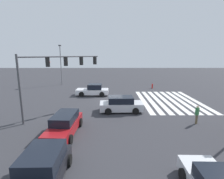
{
  "coord_description": "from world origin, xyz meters",
  "views": [
    {
      "loc": [
        -21.73,
        0.08,
        5.9
      ],
      "look_at": [
        0.0,
        0.0,
        1.48
      ],
      "focal_mm": 28.0,
      "sensor_mm": 36.0,
      "label": 1
    }
  ],
  "objects_px": {
    "car_3": "(41,169)",
    "car_0": "(93,90)",
    "pedestrian": "(197,114)",
    "fire_hydrant": "(152,86)",
    "car_4": "(121,104)",
    "traffic_signal_mast": "(57,69)",
    "street_light_pole_b": "(61,61)",
    "car_2": "(65,125)"
  },
  "relations": [
    {
      "from": "fire_hydrant",
      "to": "car_2",
      "type": "bearing_deg",
      "value": 148.92
    },
    {
      "from": "car_4",
      "to": "pedestrian",
      "type": "relative_size",
      "value": 2.75
    },
    {
      "from": "car_3",
      "to": "car_4",
      "type": "relative_size",
      "value": 0.99
    },
    {
      "from": "car_0",
      "to": "car_4",
      "type": "distance_m",
      "value": 8.25
    },
    {
      "from": "car_0",
      "to": "fire_hydrant",
      "type": "relative_size",
      "value": 5.4
    },
    {
      "from": "car_0",
      "to": "car_4",
      "type": "bearing_deg",
      "value": 116.95
    },
    {
      "from": "car_4",
      "to": "traffic_signal_mast",
      "type": "bearing_deg",
      "value": -172.4
    },
    {
      "from": "fire_hydrant",
      "to": "traffic_signal_mast",
      "type": "bearing_deg",
      "value": 137.63
    },
    {
      "from": "pedestrian",
      "to": "car_4",
      "type": "bearing_deg",
      "value": 18.44
    },
    {
      "from": "car_2",
      "to": "pedestrian",
      "type": "relative_size",
      "value": 3.06
    },
    {
      "from": "car_2",
      "to": "car_0",
      "type": "bearing_deg",
      "value": 179.04
    },
    {
      "from": "car_2",
      "to": "street_light_pole_b",
      "type": "bearing_deg",
      "value": -161.1
    },
    {
      "from": "car_2",
      "to": "car_3",
      "type": "bearing_deg",
      "value": 6.0
    },
    {
      "from": "car_2",
      "to": "street_light_pole_b",
      "type": "relative_size",
      "value": 0.65
    },
    {
      "from": "car_4",
      "to": "street_light_pole_b",
      "type": "xyz_separation_m",
      "value": [
        16.63,
        10.8,
        3.83
      ]
    },
    {
      "from": "street_light_pole_b",
      "to": "fire_hydrant",
      "type": "xyz_separation_m",
      "value": [
        -4.15,
        -16.95,
        -4.16
      ]
    },
    {
      "from": "car_3",
      "to": "street_light_pole_b",
      "type": "height_order",
      "value": "street_light_pole_b"
    },
    {
      "from": "car_3",
      "to": "car_2",
      "type": "bearing_deg",
      "value": -177.8
    },
    {
      "from": "street_light_pole_b",
      "to": "car_2",
      "type": "bearing_deg",
      "value": -163.96
    },
    {
      "from": "street_light_pole_b",
      "to": "fire_hydrant",
      "type": "distance_m",
      "value": 17.94
    },
    {
      "from": "traffic_signal_mast",
      "to": "car_0",
      "type": "distance_m",
      "value": 9.57
    },
    {
      "from": "car_4",
      "to": "fire_hydrant",
      "type": "distance_m",
      "value": 13.92
    },
    {
      "from": "traffic_signal_mast",
      "to": "car_2",
      "type": "bearing_deg",
      "value": -113.57
    },
    {
      "from": "street_light_pole_b",
      "to": "fire_hydrant",
      "type": "relative_size",
      "value": 8.85
    },
    {
      "from": "traffic_signal_mast",
      "to": "car_0",
      "type": "height_order",
      "value": "traffic_signal_mast"
    },
    {
      "from": "car_0",
      "to": "car_2",
      "type": "relative_size",
      "value": 0.94
    },
    {
      "from": "car_3",
      "to": "pedestrian",
      "type": "distance_m",
      "value": 12.69
    },
    {
      "from": "car_4",
      "to": "pedestrian",
      "type": "distance_m",
      "value": 7.15
    },
    {
      "from": "car_0",
      "to": "fire_hydrant",
      "type": "bearing_deg",
      "value": -152.1
    },
    {
      "from": "fire_hydrant",
      "to": "car_3",
      "type": "bearing_deg",
      "value": 155.54
    },
    {
      "from": "traffic_signal_mast",
      "to": "car_2",
      "type": "xyz_separation_m",
      "value": [
        -4.2,
        -1.65,
        -3.84
      ]
    },
    {
      "from": "traffic_signal_mast",
      "to": "pedestrian",
      "type": "relative_size",
      "value": 3.77
    },
    {
      "from": "fire_hydrant",
      "to": "pedestrian",
      "type": "bearing_deg",
      "value": -179.36
    },
    {
      "from": "car_0",
      "to": "car_4",
      "type": "relative_size",
      "value": 1.04
    },
    {
      "from": "street_light_pole_b",
      "to": "car_3",
      "type": "bearing_deg",
      "value": -166.32
    },
    {
      "from": "street_light_pole_b",
      "to": "fire_hydrant",
      "type": "bearing_deg",
      "value": -103.74
    },
    {
      "from": "car_3",
      "to": "car_4",
      "type": "bearing_deg",
      "value": 156.8
    },
    {
      "from": "car_3",
      "to": "car_0",
      "type": "bearing_deg",
      "value": 177.25
    },
    {
      "from": "fire_hydrant",
      "to": "car_4",
      "type": "bearing_deg",
      "value": 153.76
    },
    {
      "from": "car_2",
      "to": "car_3",
      "type": "xyz_separation_m",
      "value": [
        -5.13,
        -0.28,
        -0.03
      ]
    },
    {
      "from": "pedestrian",
      "to": "fire_hydrant",
      "type": "height_order",
      "value": "pedestrian"
    },
    {
      "from": "pedestrian",
      "to": "fire_hydrant",
      "type": "bearing_deg",
      "value": -43.26
    }
  ]
}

